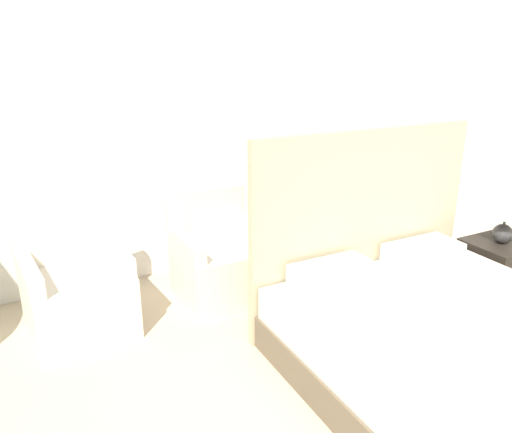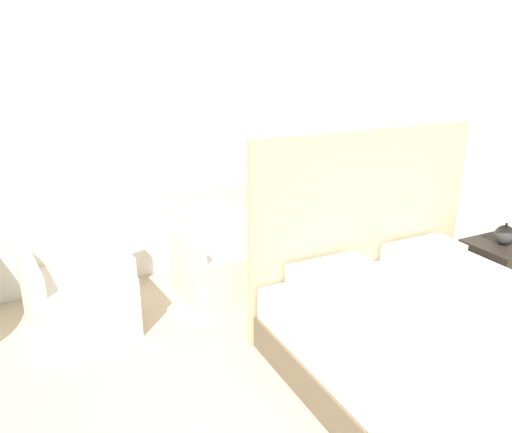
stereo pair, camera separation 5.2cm
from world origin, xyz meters
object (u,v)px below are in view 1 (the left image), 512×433
Objects in this scene: armchair_near_window_left at (78,296)px; table_lamp at (507,207)px; bed at (461,347)px; nightstand at (495,269)px; armchair_near_window_right at (221,266)px.

armchair_near_window_left is 1.95× the size of table_lamp.
nightstand is (1.22, 0.71, -0.04)m from bed.
table_lamp is at bearing -13.93° from nightstand.
bed is 1.91m from armchair_near_window_right.
table_lamp is (0.01, -0.00, 0.54)m from nightstand.
bed is 4.61× the size of nightstand.
nightstand is at bearing -27.51° from armchair_near_window_right.
armchair_near_window_left is 3.34m from nightstand.
nightstand is (2.05, -1.01, -0.05)m from armchair_near_window_right.
table_lamp reaches higher than nightstand.
armchair_near_window_right is 2.35m from table_lamp.
nightstand is (3.18, -1.01, -0.05)m from armchair_near_window_left.
armchair_near_window_left and armchair_near_window_right have the same top height.
armchair_near_window_left is 1.13m from armchair_near_window_right.
bed is 2.50× the size of armchair_near_window_left.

